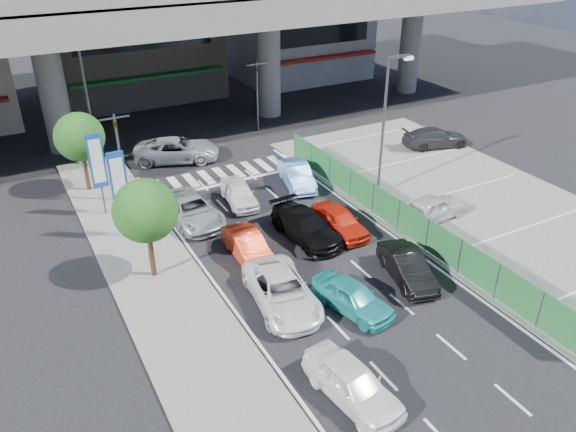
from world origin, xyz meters
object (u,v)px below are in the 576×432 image
traffic_light_right (257,79)px  taxi_orange_left (248,247)px  crossing_wagon_silver (177,150)px  kei_truck_front_right (297,175)px  signboard_near (119,183)px  van_white_back_left (353,383)px  parked_sedan_dgrey (435,138)px  traffic_cone (416,204)px  traffic_light_left (117,137)px  taxi_teal_mid (352,297)px  sedan_white_front_mid (239,193)px  taxi_orange_right (340,221)px  hatch_black_mid_right (407,267)px  sedan_black_mid (306,226)px  tree_near (145,211)px  tree_far (79,137)px  street_lamp_left (89,94)px  parked_sedan_white (432,208)px  wagon_silver_front_left (190,210)px  street_lamp_right (387,115)px  sedan_white_mid_left (282,291)px

traffic_light_right → taxi_orange_left: 17.91m
crossing_wagon_silver → kei_truck_front_right: bearing=-123.1°
signboard_near → van_white_back_left: bearing=-74.3°
parked_sedan_dgrey → traffic_cone: bearing=148.1°
traffic_light_left → taxi_teal_mid: size_ratio=1.37×
traffic_light_left → sedan_white_front_mid: 7.23m
crossing_wagon_silver → van_white_back_left: bearing=-162.5°
traffic_light_right → taxi_orange_right: (-2.90, -15.63, -3.27)m
hatch_black_mid_right → sedan_black_mid: size_ratio=0.84×
tree_near → taxi_teal_mid: bearing=-43.8°
sedan_white_front_mid → crossing_wagon_silver: (-1.09, 7.59, 0.12)m
traffic_light_right → signboard_near: size_ratio=1.11×
taxi_orange_left → traffic_cone: 10.22m
taxi_orange_right → parked_sedan_dgrey: (12.31, 6.72, 0.06)m
kei_truck_front_right → traffic_cone: bearing=-40.3°
tree_far → crossing_wagon_silver: (6.10, 1.90, -2.62)m
hatch_black_mid_right → kei_truck_front_right: size_ratio=0.95×
street_lamp_left → parked_sedan_white: size_ratio=1.92×
tree_far → crossing_wagon_silver: tree_far is taller
van_white_back_left → wagon_silver_front_left: size_ratio=0.82×
street_lamp_left → van_white_back_left: bearing=-82.6°
van_white_back_left → hatch_black_mid_right: (6.12, 4.66, -0.03)m
signboard_near → taxi_teal_mid: bearing=-56.7°
traffic_cone → tree_far: bearing=144.2°
taxi_orange_left → sedan_white_front_mid: bearing=72.0°
tree_far → wagon_silver_front_left: tree_far is taller
street_lamp_right → taxi_teal_mid: 11.99m
tree_far → parked_sedan_dgrey: 23.29m
street_lamp_left → kei_truck_front_right: street_lamp_left is taller
street_lamp_left → sedan_black_mid: bearing=-63.6°
traffic_cone → parked_sedan_dgrey: bearing=42.7°
sedan_black_mid → traffic_light_right: bearing=69.7°
signboard_near → taxi_orange_right: 11.10m
street_lamp_left → parked_sedan_white: (13.92, -15.96, -4.00)m
taxi_orange_right → traffic_cone: bearing=-0.4°
traffic_light_left → parked_sedan_white: bearing=-35.8°
traffic_cone → van_white_back_left: bearing=-138.2°
street_lamp_right → wagon_silver_front_left: bearing=169.1°
taxi_teal_mid → parked_sedan_dgrey: (15.36, 12.37, 0.08)m
traffic_cone → parked_sedan_white: bearing=-92.1°
taxi_teal_mid → hatch_black_mid_right: bearing=-3.1°
kei_truck_front_right → traffic_cone: (4.25, -5.92, -0.31)m
tree_near → traffic_cone: tree_near is taller
street_lamp_left → parked_sedan_dgrey: bearing=-20.4°
tree_near → parked_sedan_white: bearing=-7.6°
street_lamp_left → taxi_teal_mid: size_ratio=2.10×
signboard_near → parked_sedan_white: 16.11m
traffic_light_right → taxi_teal_mid: traffic_light_right is taller
street_lamp_right → sedan_white_mid_left: 12.68m
tree_near → taxi_orange_left: 5.25m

